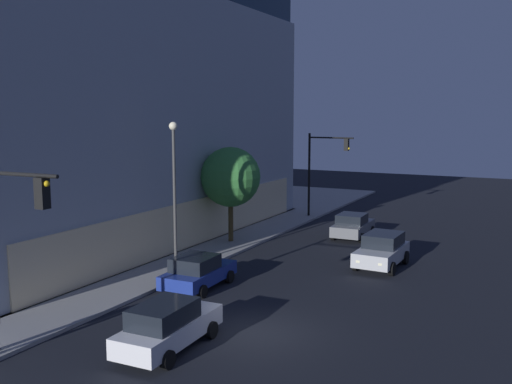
{
  "coord_description": "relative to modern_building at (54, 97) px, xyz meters",
  "views": [
    {
      "loc": [
        -18.15,
        -9.27,
        8.1
      ],
      "look_at": [
        4.05,
        2.09,
        4.69
      ],
      "focal_mm": 39.88,
      "sensor_mm": 36.0,
      "label": 1
    }
  ],
  "objects": [
    {
      "name": "traffic_light_far_corner",
      "position": [
        12.64,
        -14.85,
        -4.82
      ],
      "size": [
        0.4,
        3.69,
        6.51
      ],
      "color": "black",
      "rests_on": "sidewalk_corner"
    },
    {
      "name": "car_silver",
      "position": [
        0.67,
        -22.77,
        -8.37
      ],
      "size": [
        4.36,
        2.27,
        1.79
      ],
      "color": "#B7BABF",
      "rests_on": "ground"
    },
    {
      "name": "modern_building",
      "position": [
        0.0,
        0.0,
        0.0
      ],
      "size": [
        30.63,
        23.16,
        18.76
      ],
      "color": "#4C4C51",
      "rests_on": "ground"
    },
    {
      "name": "ground_plane",
      "position": [
        -10.62,
        -21.0,
        -9.3
      ],
      "size": [
        120.0,
        120.0,
        0.0
      ],
      "primitive_type": "plane",
      "color": "black"
    },
    {
      "name": "car_white",
      "position": [
        -13.4,
        -18.97,
        -8.43
      ],
      "size": [
        4.61,
        2.08,
        1.71
      ],
      "color": "silver",
      "rests_on": "ground"
    },
    {
      "name": "street_lamp_sidewalk",
      "position": [
        -4.86,
        -13.32,
        -4.35
      ],
      "size": [
        0.44,
        0.44,
        7.58
      ],
      "color": "#434343",
      "rests_on": "sidewalk_corner"
    },
    {
      "name": "car_grey",
      "position": [
        6.93,
        -19.18,
        -8.48
      ],
      "size": [
        4.21,
        2.18,
        1.63
      ],
      "color": "slate",
      "rests_on": "ground"
    },
    {
      "name": "sidewalk_tree",
      "position": [
        1.89,
        -12.8,
        -5.08
      ],
      "size": [
        3.75,
        3.75,
        5.96
      ],
      "color": "#48391E",
      "rests_on": "sidewalk_corner"
    },
    {
      "name": "car_blue",
      "position": [
        -6.97,
        -16.04,
        -8.51
      ],
      "size": [
        4.25,
        2.25,
        1.58
      ],
      "color": "navy",
      "rests_on": "ground"
    }
  ]
}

